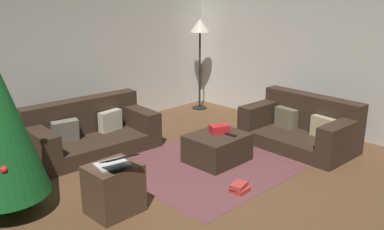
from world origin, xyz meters
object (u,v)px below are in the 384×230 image
book_stack (240,188)px  corner_lamp (200,33)px  tv_remote (231,135)px  side_table (114,189)px  laptop (115,162)px  couch_right (302,127)px  ottoman (217,148)px  gift_box (219,129)px  couch_left (90,132)px

book_stack → corner_lamp: bearing=51.6°
tv_remote → book_stack: size_ratio=0.68×
side_table → book_stack: side_table is taller
laptop → corner_lamp: size_ratio=0.27×
side_table → couch_right: bearing=-6.5°
ottoman → gift_box: 0.26m
couch_right → couch_left: bearing=51.0°
couch_right → laptop: size_ratio=3.45×
tv_remote → couch_right: bearing=-18.7°
tv_remote → book_stack: (-0.59, -0.65, -0.34)m
couch_left → ottoman: couch_left is taller
couch_right → ottoman: 1.42m
couch_right → book_stack: bearing=101.3°
gift_box → laptop: size_ratio=0.55×
gift_box → side_table: bearing=-174.4°
book_stack → tv_remote: bearing=47.5°
corner_lamp → tv_remote: bearing=-127.0°
tv_remote → laptop: 1.90m
couch_left → corner_lamp: corner_lamp is taller
tv_remote → ottoman: bearing=121.7°
gift_box → couch_right: bearing=-23.3°
laptop → corner_lamp: (3.49, 2.19, 0.87)m
couch_left → gift_box: 1.87m
couch_left → ottoman: size_ratio=2.40×
ottoman → laptop: 1.84m
ottoman → book_stack: ottoman is taller
ottoman → side_table: bearing=-175.3°
side_table → corner_lamp: 4.25m
couch_left → corner_lamp: 3.00m
couch_left → tv_remote: couch_left is taller
couch_left → couch_right: 3.11m
gift_box → corner_lamp: corner_lamp is taller
side_table → laptop: bearing=-99.5°
couch_left → gift_box: bearing=130.0°
gift_box → corner_lamp: size_ratio=0.15×
couch_right → tv_remote: size_ratio=10.09×
ottoman → tv_remote: tv_remote is taller
couch_right → side_table: couch_right is taller
ottoman → couch_right: bearing=-20.6°
couch_right → side_table: 3.13m
side_table → laptop: 0.33m
gift_box → laptop: laptop is taller
couch_left → gift_box: (1.09, -1.51, 0.16)m
couch_left → book_stack: (0.52, -2.34, -0.22)m
couch_right → laptop: 3.15m
book_stack → corner_lamp: corner_lamp is taller
couch_right → gift_box: bearing=68.9°
ottoman → side_table: 1.78m
tv_remote → book_stack: tv_remote is taller
laptop → corner_lamp: bearing=32.1°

